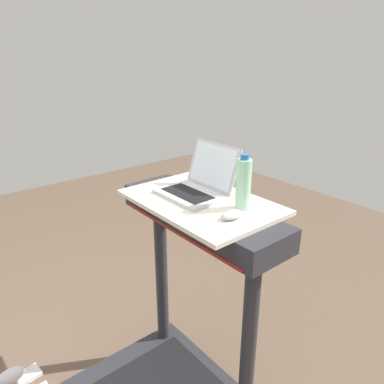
% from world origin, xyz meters
% --- Properties ---
extents(desk_board, '(0.71, 0.47, 0.02)m').
position_xyz_m(desk_board, '(0.00, 0.70, 1.16)').
color(desk_board, beige).
rests_on(desk_board, treadmill_base).
extents(laptop, '(0.31, 0.29, 0.23)m').
position_xyz_m(laptop, '(-0.06, 0.74, 1.22)').
color(laptop, '#B7B7BC').
rests_on(laptop, desk_board).
extents(computer_mouse, '(0.06, 0.10, 0.03)m').
position_xyz_m(computer_mouse, '(0.23, 0.67, 1.19)').
color(computer_mouse, '#B2B2B7').
rests_on(computer_mouse, desk_board).
extents(water_bottle, '(0.06, 0.06, 0.24)m').
position_xyz_m(water_bottle, '(0.19, 0.78, 1.28)').
color(water_bottle, '#9EDBB2').
rests_on(water_bottle, desk_board).
extents(sneaker_left, '(0.13, 0.27, 0.11)m').
position_xyz_m(sneaker_left, '(-0.70, -0.11, 0.05)').
color(sneaker_left, white).
rests_on(sneaker_left, ground).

